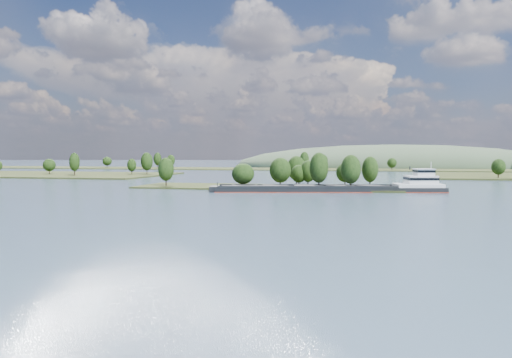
# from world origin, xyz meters

# --- Properties ---
(ground) EXTENTS (1800.00, 1800.00, 0.00)m
(ground) POSITION_xyz_m (0.00, 120.00, 0.00)
(ground) COLOR #35475D
(ground) RESTS_ON ground
(tree_island) EXTENTS (100.00, 30.70, 14.19)m
(tree_island) POSITION_xyz_m (6.38, 178.93, 3.76)
(tree_island) COLOR #293115
(tree_island) RESTS_ON ground
(back_shoreline) EXTENTS (900.00, 60.00, 15.52)m
(back_shoreline) POSITION_xyz_m (8.67, 399.88, 0.73)
(back_shoreline) COLOR #293115
(back_shoreline) RESTS_ON ground
(hill_west) EXTENTS (320.00, 160.00, 44.00)m
(hill_west) POSITION_xyz_m (60.00, 500.00, 0.00)
(hill_west) COLOR #354932
(hill_west) RESTS_ON ground
(cargo_barge) EXTENTS (80.85, 26.36, 10.91)m
(cargo_barge) POSITION_xyz_m (29.52, 168.05, 1.37)
(cargo_barge) COLOR black
(cargo_barge) RESTS_ON ground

